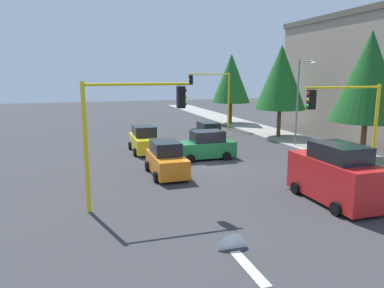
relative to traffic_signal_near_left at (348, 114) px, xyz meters
name	(u,v)px	position (x,y,z in m)	size (l,w,h in m)	color
ground_plane	(206,166)	(-6.00, -5.64, -3.78)	(120.00, 120.00, 0.00)	#353538
sidewalk_kerb	(302,142)	(-11.00, 4.86, -3.71)	(80.00, 4.00, 0.15)	gray
lane_arrow_near	(238,256)	(5.51, -8.64, -3.78)	(2.40, 1.10, 1.10)	silver
traffic_signal_near_left	(348,114)	(0.00, 0.00, 0.00)	(0.36, 4.59, 5.32)	yellow
traffic_signal_far_left	(213,90)	(-20.00, 0.10, 0.44)	(0.36, 4.59, 5.99)	yellow
traffic_signal_near_right	(129,119)	(0.00, -11.32, 0.16)	(0.36, 4.59, 5.57)	yellow
street_lamp_curbside	(301,93)	(-9.61, 3.56, 0.56)	(2.15, 0.28, 7.00)	slate
tree_roadside_near	(369,77)	(-4.00, 4.86, 1.88)	(4.70, 4.70, 8.62)	brown
tree_roadside_far	(231,78)	(-24.00, 3.86, 1.56)	(4.45, 4.45, 8.14)	brown
tree_roadside_mid	(281,77)	(-14.00, 4.36, 1.77)	(4.61, 4.61, 8.45)	brown
delivery_van_red	(335,175)	(2.11, -2.29, -2.50)	(4.80, 2.22, 2.77)	red
car_yellow	(145,140)	(-11.60, -8.61, -2.89)	(4.17, 2.10, 1.98)	yellow
car_orange	(166,160)	(-4.77, -8.56, -2.89)	(4.09, 2.03, 1.98)	orange
car_green	(205,146)	(-8.00, -5.00, -2.89)	(2.06, 4.19, 1.98)	#1E7238
car_black	(208,135)	(-12.45, -3.17, -2.89)	(3.84, 1.95, 1.98)	black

